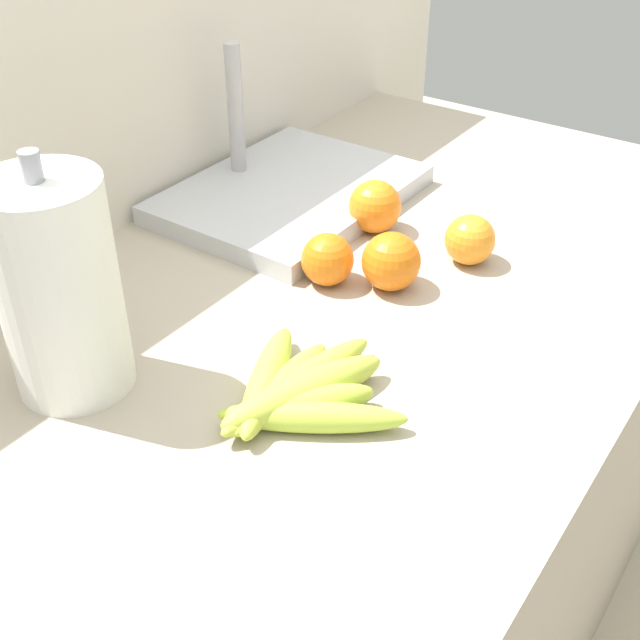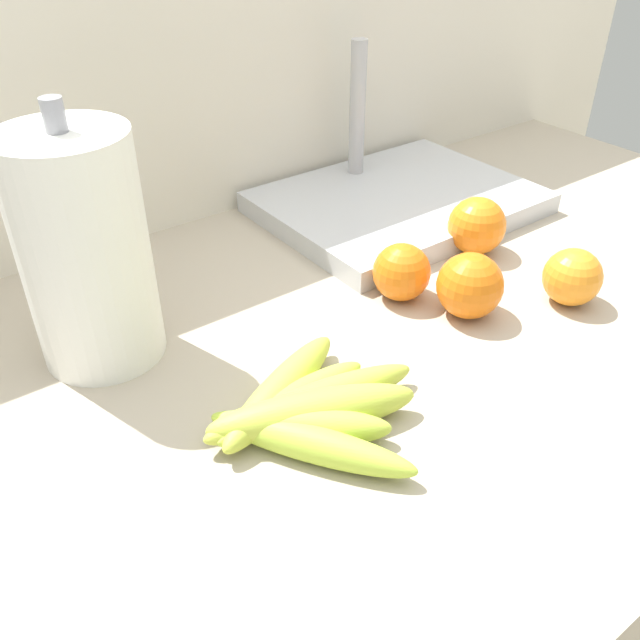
{
  "view_description": "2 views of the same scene",
  "coord_description": "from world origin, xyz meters",
  "views": [
    {
      "loc": [
        -0.64,
        -0.47,
        1.43
      ],
      "look_at": [
        -0.03,
        -0.04,
        0.91
      ],
      "focal_mm": 44.88,
      "sensor_mm": 36.0,
      "label": 1
    },
    {
      "loc": [
        -0.39,
        -0.45,
        1.31
      ],
      "look_at": [
        -0.09,
        -0.05,
        0.96
      ],
      "focal_mm": 37.51,
      "sensor_mm": 36.0,
      "label": 2
    }
  ],
  "objects": [
    {
      "name": "wall_back",
      "position": [
        0.0,
        0.4,
        0.65
      ],
      "size": [
        1.93,
        0.06,
        1.3
      ],
      "primitive_type": "cube",
      "color": "silver",
      "rests_on": "ground"
    },
    {
      "name": "sink_basin",
      "position": [
        0.25,
        0.22,
        0.89
      ],
      "size": [
        0.38,
        0.29,
        0.23
      ],
      "color": "#B7BABF",
      "rests_on": "counter"
    },
    {
      "name": "orange_front",
      "position": [
        0.25,
        -0.09,
        0.9
      ],
      "size": [
        0.07,
        0.07,
        0.07
      ],
      "primitive_type": "sphere",
      "color": "orange",
      "rests_on": "counter"
    },
    {
      "name": "paper_towel_roll",
      "position": [
        -0.23,
        0.15,
        0.99
      ],
      "size": [
        0.13,
        0.13,
        0.27
      ],
      "color": "white",
      "rests_on": "counter"
    },
    {
      "name": "orange_back_left",
      "position": [
        0.25,
        0.06,
        0.91
      ],
      "size": [
        0.08,
        0.08,
        0.08
      ],
      "primitive_type": "sphere",
      "color": "orange",
      "rests_on": "counter"
    },
    {
      "name": "banana_bunch",
      "position": [
        -0.13,
        -0.07,
        0.89
      ],
      "size": [
        0.22,
        0.22,
        0.04
      ],
      "color": "#AFCE3F",
      "rests_on": "counter"
    },
    {
      "name": "orange_far_right",
      "position": [
        0.13,
        -0.03,
        0.91
      ],
      "size": [
        0.08,
        0.08,
        0.08
      ],
      "primitive_type": "sphere",
      "color": "orange",
      "rests_on": "counter"
    },
    {
      "name": "counter",
      "position": [
        0.0,
        0.0,
        0.43
      ],
      "size": [
        1.53,
        0.74,
        0.87
      ],
      "primitive_type": "cube",
      "color": "#ADA08C",
      "rests_on": "ground"
    },
    {
      "name": "orange_back_right",
      "position": [
        0.1,
        0.04,
        0.9
      ],
      "size": [
        0.07,
        0.07,
        0.07
      ],
      "primitive_type": "sphere",
      "color": "orange",
      "rests_on": "counter"
    }
  ]
}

